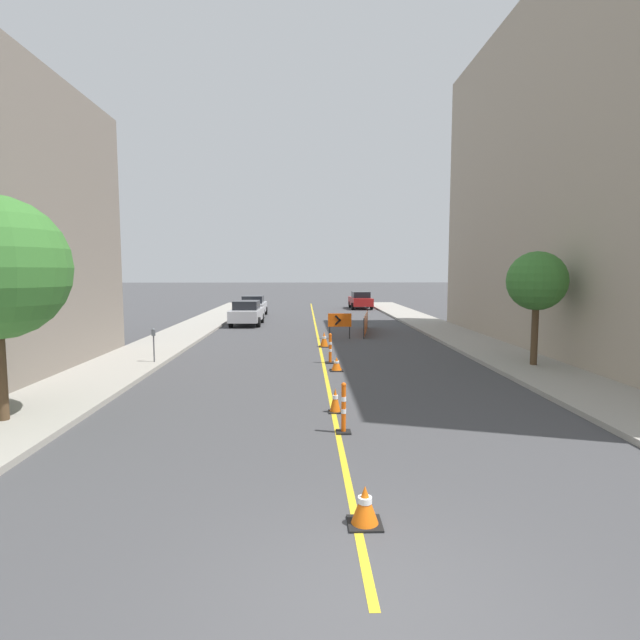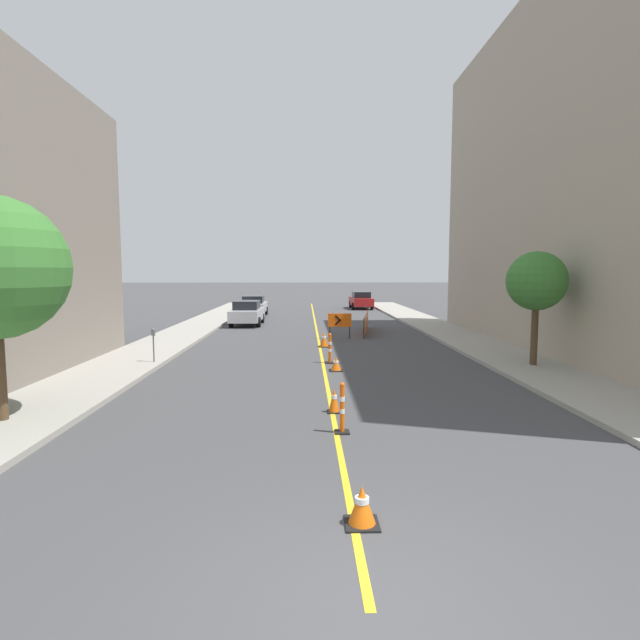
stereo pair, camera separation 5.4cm
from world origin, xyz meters
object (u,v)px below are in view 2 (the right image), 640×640
Objects in this scene: parking_meter_near_curb at (153,338)px; traffic_cone_fourth at (324,340)px; traffic_cone_nearest at (362,506)px; parked_car_curb_far at (361,300)px; traffic_cone_second at (334,400)px; delineator_post_front at (342,411)px; delineator_post_rear at (330,350)px; parked_car_curb_mid at (254,306)px; parked_car_curb_near at (247,313)px; street_tree_right_near at (536,282)px; arrow_barricade_primary at (340,321)px; traffic_cone_third at (336,364)px.

traffic_cone_fourth is at bearing 34.28° from parking_meter_near_curb.
traffic_cone_nearest is 0.13× the size of parked_car_curb_far.
delineator_post_front is (0.08, -1.57, 0.17)m from traffic_cone_second.
delineator_post_rear is at bearing 89.03° from delineator_post_front.
parked_car_curb_mid reaches higher than parking_meter_near_curb.
parked_car_curb_near and parked_car_curb_mid have the same top height.
parking_meter_near_curb is at bearing 175.96° from street_tree_right_near.
street_tree_right_near is (7.38, 10.83, 2.84)m from traffic_cone_nearest.
traffic_cone_fourth is 10.55m from parked_car_curb_near.
traffic_cone_fourth is at bearing 89.70° from traffic_cone_nearest.
traffic_cone_fourth is 0.17× the size of street_tree_right_near.
traffic_cone_second is at bearing -91.90° from delineator_post_rear.
traffic_cone_nearest is at bearing -81.56° from parked_car_curb_mid.
street_tree_right_near is at bearing -85.72° from parked_car_curb_far.
delineator_post_rear is 0.26× the size of parked_car_curb_near.
parking_meter_near_curb reaches higher than delineator_post_front.
delineator_post_front is 0.26× the size of parked_car_curb_mid.
street_tree_right_near is (11.91, -14.84, 2.31)m from parked_car_curb_near.
parked_car_curb_near is 13.99m from parking_meter_near_curb.
street_tree_right_near is (6.38, -8.11, 2.19)m from arrow_barricade_primary.
traffic_cone_nearest is 0.80× the size of traffic_cone_fourth.
traffic_cone_third is (0.36, 5.16, -0.06)m from traffic_cone_second.
traffic_cone_fourth is 7.84m from parking_meter_near_curb.
traffic_cone_nearest is at bearing -124.26° from street_tree_right_near.
traffic_cone_fourth is 0.16× the size of parked_car_curb_mid.
traffic_cone_fourth is 0.16× the size of parked_car_curb_near.
traffic_cone_fourth is 2.94m from arrow_barricade_primary.
parked_car_curb_near is at bearing 101.81° from delineator_post_front.
parking_meter_near_curb is at bearing 128.99° from delineator_post_front.
parked_car_curb_near is at bearing 109.08° from delineator_post_rear.
arrow_barricade_primary is 14.41m from parked_car_curb_mid.
parked_car_curb_near is at bearing 102.48° from traffic_cone_second.
delineator_post_front is at bearing -87.02° from traffic_cone_second.
parked_car_curb_far is at bearing 59.00° from parked_car_curb_near.
traffic_cone_fourth is at bearing -73.07° from parked_car_curb_mid.
parked_car_curb_near is at bearing -87.89° from parked_car_curb_mid.
traffic_cone_fourth is (0.15, 10.71, 0.04)m from traffic_cone_second.
parked_car_curb_far is 3.49× the size of parking_meter_near_curb.
delineator_post_rear is at bearing 89.27° from traffic_cone_nearest.
arrow_barricade_primary is at bearing -100.98° from parked_car_curb_far.
delineator_post_front is 35.97m from parked_car_curb_far.
parking_meter_near_curb is (-1.60, -20.35, 0.23)m from parked_car_curb_mid.
traffic_cone_fourth is 16.68m from parked_car_curb_mid.
delineator_post_front is 10.16m from parking_meter_near_curb.
traffic_cone_nearest is 0.91× the size of traffic_cone_second.
parked_car_curb_near is (-4.69, 13.55, 0.31)m from delineator_post_rear.
parked_car_curb_far is (4.47, 34.13, 0.50)m from traffic_cone_second.
traffic_cone_nearest is at bearing -90.30° from traffic_cone_fourth.
street_tree_right_near is (2.97, -28.79, 2.31)m from parked_car_curb_far.
parked_car_curb_near is (-4.83, 15.03, 0.56)m from traffic_cone_third.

